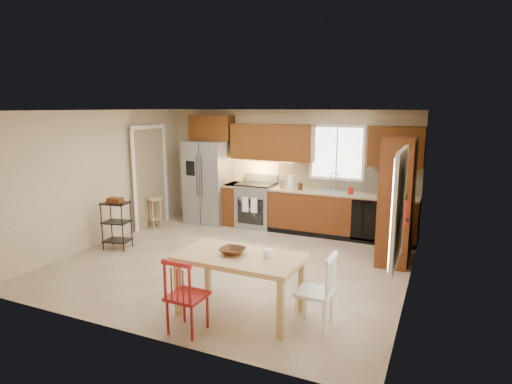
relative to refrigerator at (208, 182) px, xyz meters
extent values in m
plane|color=tan|center=(1.70, -2.12, -0.91)|extent=(5.50, 5.50, 0.00)
cube|color=silver|center=(1.70, -2.12, 1.59)|extent=(5.50, 5.00, 0.02)
cube|color=#CCB793|center=(1.70, 0.38, 0.34)|extent=(5.50, 0.02, 2.50)
cube|color=#CCB793|center=(1.70, -4.62, 0.34)|extent=(5.50, 0.02, 2.50)
cube|color=#CCB793|center=(-1.05, -2.12, 0.34)|extent=(0.02, 5.00, 2.50)
cube|color=#CCB793|center=(4.45, -2.12, 0.34)|extent=(0.02, 5.00, 2.50)
cube|color=gray|center=(0.00, 0.00, 0.00)|extent=(0.92, 0.75, 1.82)
cube|color=gray|center=(1.15, 0.06, -0.45)|extent=(0.76, 0.63, 0.92)
cube|color=#5D2D11|center=(0.60, 0.08, -0.46)|extent=(0.30, 0.60, 0.90)
cube|color=#5D2D11|center=(2.99, 0.08, -0.46)|extent=(2.92, 0.60, 0.90)
cube|color=black|center=(3.55, -0.22, -0.46)|extent=(0.60, 0.02, 0.78)
cube|color=beige|center=(2.99, 0.36, 0.27)|extent=(2.92, 0.03, 0.55)
cube|color=#603410|center=(0.00, 0.20, 1.19)|extent=(1.00, 0.35, 0.55)
cube|color=#603410|center=(1.45, 0.20, 0.92)|extent=(1.80, 0.35, 0.75)
cube|color=#603410|center=(3.95, 0.20, 0.92)|extent=(1.00, 0.35, 0.75)
cube|color=white|center=(2.80, 0.35, 0.74)|extent=(1.12, 0.04, 1.12)
cube|color=gray|center=(2.80, 0.08, -0.05)|extent=(0.62, 0.46, 0.16)
cube|color=#FFBF66|center=(1.15, 0.17, 0.52)|extent=(1.60, 0.30, 0.01)
imported|color=red|center=(3.18, -0.02, 0.09)|extent=(0.09, 0.09, 0.19)
cylinder|color=white|center=(1.95, 0.03, 0.13)|extent=(0.12, 0.12, 0.28)
cylinder|color=gray|center=(1.75, 0.03, 0.08)|extent=(0.11, 0.11, 0.18)
cylinder|color=#4B2614|center=(2.15, 0.00, 0.06)|extent=(0.10, 0.10, 0.14)
cube|color=#5D2D11|center=(4.13, -0.93, 0.14)|extent=(0.50, 0.95, 2.10)
cylinder|color=red|center=(4.33, -1.98, 0.19)|extent=(0.12, 0.12, 0.36)
cube|color=white|center=(4.38, -3.27, 0.54)|extent=(0.04, 1.02, 1.32)
cube|color=#8C7A59|center=(-0.97, -0.82, 0.14)|extent=(0.04, 0.95, 2.10)
imported|color=#4B2614|center=(2.49, -3.66, -0.15)|extent=(0.32, 0.32, 0.08)
cylinder|color=white|center=(2.92, -3.57, -0.12)|extent=(0.11, 0.11, 0.13)
camera|label=1|loc=(4.82, -8.15, 1.65)|focal=30.00mm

